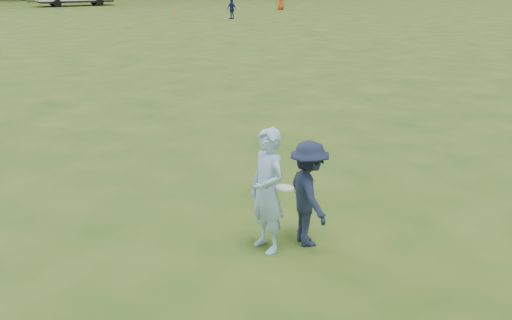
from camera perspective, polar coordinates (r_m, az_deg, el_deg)
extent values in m
plane|color=#284C15|center=(8.85, -1.83, -9.55)|extent=(200.00, 200.00, 0.00)
imported|color=#9AC0EE|center=(8.81, 1.09, -2.92)|extent=(0.51, 0.73, 1.89)
imported|color=#1B233C|center=(9.08, 5.05, -3.21)|extent=(0.82, 1.16, 1.64)
imported|color=navy|center=(49.85, -2.34, 14.18)|extent=(0.67, 1.00, 1.57)
imported|color=#C24716|center=(60.28, 2.36, 15.01)|extent=(0.99, 0.69, 1.91)
cone|color=orange|center=(56.63, -7.81, 13.85)|extent=(0.28, 0.28, 0.30)
cylinder|color=white|center=(8.74, 2.74, -2.66)|extent=(0.33, 0.33, 0.05)
cube|color=black|center=(69.01, -16.76, 14.29)|extent=(7.60, 2.30, 0.25)
cylinder|color=black|center=(67.35, -18.39, 13.98)|extent=(0.80, 0.25, 0.80)
cylinder|color=black|center=(69.80, -18.80, 14.05)|extent=(0.80, 0.25, 0.80)
cylinder|color=black|center=(68.32, -14.67, 14.34)|extent=(0.80, 0.25, 0.80)
cylinder|color=black|center=(70.74, -15.20, 14.41)|extent=(0.80, 0.25, 0.80)
cube|color=#333333|center=(68.19, -20.47, 13.94)|extent=(1.20, 0.15, 0.12)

